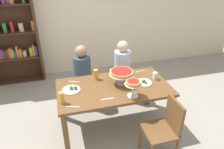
{
  "coord_description": "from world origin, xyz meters",
  "views": [
    {
      "loc": [
        -0.71,
        -2.47,
        2.33
      ],
      "look_at": [
        0.0,
        0.1,
        0.89
      ],
      "focal_mm": 32.8,
      "sensor_mm": 36.0,
      "label": 1
    }
  ],
  "objects_px": {
    "salad_plate_far_diner": "(72,89)",
    "cutlery_spare_fork": "(121,74)",
    "bookshelf": "(9,33)",
    "water_glass_clear_far": "(112,73)",
    "chair_near_right": "(165,127)",
    "cutlery_fork_near": "(74,82)",
    "water_glass_clear_near": "(155,76)",
    "beer_glass_amber_short": "(96,74)",
    "deep_dish_pizza_stand": "(122,73)",
    "beer_glass_amber_tall": "(62,98)",
    "dining_table": "(114,92)",
    "cutlery_knife_far": "(140,71)",
    "personal_pizza_stand": "(133,85)",
    "cutlery_fork_far": "(73,107)",
    "diner_far_left": "(83,80)",
    "salad_plate_near_diner": "(144,82)",
    "cutlery_knife_near": "(107,99)"
  },
  "relations": [
    {
      "from": "salad_plate_far_diner",
      "to": "cutlery_spare_fork",
      "type": "relative_size",
      "value": 1.44
    },
    {
      "from": "bookshelf",
      "to": "water_glass_clear_far",
      "type": "bearing_deg",
      "value": -44.28
    },
    {
      "from": "chair_near_right",
      "to": "cutlery_fork_near",
      "type": "bearing_deg",
      "value": 45.0
    },
    {
      "from": "chair_near_right",
      "to": "water_glass_clear_near",
      "type": "distance_m",
      "value": 0.86
    },
    {
      "from": "beer_glass_amber_short",
      "to": "deep_dish_pizza_stand",
      "type": "bearing_deg",
      "value": -33.7
    },
    {
      "from": "beer_glass_amber_tall",
      "to": "water_glass_clear_near",
      "type": "height_order",
      "value": "beer_glass_amber_tall"
    },
    {
      "from": "dining_table",
      "to": "cutlery_knife_far",
      "type": "height_order",
      "value": "cutlery_knife_far"
    },
    {
      "from": "dining_table",
      "to": "water_glass_clear_near",
      "type": "height_order",
      "value": "water_glass_clear_near"
    },
    {
      "from": "personal_pizza_stand",
      "to": "cutlery_fork_far",
      "type": "bearing_deg",
      "value": -178.31
    },
    {
      "from": "dining_table",
      "to": "beer_glass_amber_short",
      "type": "distance_m",
      "value": 0.4
    },
    {
      "from": "diner_far_left",
      "to": "salad_plate_near_diner",
      "type": "height_order",
      "value": "diner_far_left"
    },
    {
      "from": "beer_glass_amber_tall",
      "to": "cutlery_knife_near",
      "type": "relative_size",
      "value": 0.93
    },
    {
      "from": "water_glass_clear_near",
      "to": "cutlery_knife_far",
      "type": "xyz_separation_m",
      "value": [
        -0.12,
        0.3,
        -0.06
      ]
    },
    {
      "from": "dining_table",
      "to": "cutlery_fork_near",
      "type": "distance_m",
      "value": 0.63
    },
    {
      "from": "dining_table",
      "to": "water_glass_clear_near",
      "type": "bearing_deg",
      "value": 3.59
    },
    {
      "from": "bookshelf",
      "to": "cutlery_knife_far",
      "type": "height_order",
      "value": "bookshelf"
    },
    {
      "from": "salad_plate_near_diner",
      "to": "cutlery_knife_near",
      "type": "height_order",
      "value": "salad_plate_near_diner"
    },
    {
      "from": "chair_near_right",
      "to": "cutlery_fork_near",
      "type": "height_order",
      "value": "chair_near_right"
    },
    {
      "from": "beer_glass_amber_short",
      "to": "cutlery_knife_near",
      "type": "xyz_separation_m",
      "value": [
        0.04,
        -0.58,
        -0.08
      ]
    },
    {
      "from": "diner_far_left",
      "to": "salad_plate_far_diner",
      "type": "distance_m",
      "value": 0.77
    },
    {
      "from": "diner_far_left",
      "to": "cutlery_knife_near",
      "type": "xyz_separation_m",
      "value": [
        0.19,
        -1.03,
        0.25
      ]
    },
    {
      "from": "personal_pizza_stand",
      "to": "beer_glass_amber_short",
      "type": "bearing_deg",
      "value": 122.92
    },
    {
      "from": "deep_dish_pizza_stand",
      "to": "cutlery_spare_fork",
      "type": "relative_size",
      "value": 2.07
    },
    {
      "from": "dining_table",
      "to": "water_glass_clear_near",
      "type": "distance_m",
      "value": 0.7
    },
    {
      "from": "cutlery_knife_near",
      "to": "chair_near_right",
      "type": "bearing_deg",
      "value": -34.67
    },
    {
      "from": "water_glass_clear_near",
      "to": "cutlery_fork_near",
      "type": "distance_m",
      "value": 1.25
    },
    {
      "from": "dining_table",
      "to": "beer_glass_amber_tall",
      "type": "xyz_separation_m",
      "value": [
        -0.75,
        -0.22,
        0.17
      ]
    },
    {
      "from": "cutlery_knife_near",
      "to": "personal_pizza_stand",
      "type": "bearing_deg",
      "value": -4.12
    },
    {
      "from": "water_glass_clear_near",
      "to": "cutlery_fork_far",
      "type": "xyz_separation_m",
      "value": [
        -1.32,
        -0.38,
        -0.06
      ]
    },
    {
      "from": "deep_dish_pizza_stand",
      "to": "salad_plate_near_diner",
      "type": "height_order",
      "value": "deep_dish_pizza_stand"
    },
    {
      "from": "water_glass_clear_near",
      "to": "cutlery_spare_fork",
      "type": "bearing_deg",
      "value": 145.87
    },
    {
      "from": "cutlery_spare_fork",
      "to": "beer_glass_amber_tall",
      "type": "bearing_deg",
      "value": 11.69
    },
    {
      "from": "salad_plate_near_diner",
      "to": "water_glass_clear_far",
      "type": "bearing_deg",
      "value": 138.26
    },
    {
      "from": "beer_glass_amber_tall",
      "to": "deep_dish_pizza_stand",
      "type": "bearing_deg",
      "value": 17.25
    },
    {
      "from": "salad_plate_far_diner",
      "to": "cutlery_fork_far",
      "type": "xyz_separation_m",
      "value": [
        -0.03,
        -0.4,
        -0.01
      ]
    },
    {
      "from": "bookshelf",
      "to": "water_glass_clear_far",
      "type": "xyz_separation_m",
      "value": [
        1.72,
        -1.68,
        -0.31
      ]
    },
    {
      "from": "chair_near_right",
      "to": "cutlery_spare_fork",
      "type": "bearing_deg",
      "value": 13.38
    },
    {
      "from": "beer_glass_amber_short",
      "to": "cutlery_knife_far",
      "type": "height_order",
      "value": "beer_glass_amber_short"
    },
    {
      "from": "diner_far_left",
      "to": "cutlery_knife_far",
      "type": "xyz_separation_m",
      "value": [
        0.92,
        -0.4,
        0.25
      ]
    },
    {
      "from": "deep_dish_pizza_stand",
      "to": "cutlery_knife_far",
      "type": "bearing_deg",
      "value": 33.95
    },
    {
      "from": "chair_near_right",
      "to": "deep_dish_pizza_stand",
      "type": "xyz_separation_m",
      "value": [
        -0.34,
        0.79,
        0.43
      ]
    },
    {
      "from": "dining_table",
      "to": "cutlery_knife_near",
      "type": "height_order",
      "value": "cutlery_knife_near"
    },
    {
      "from": "deep_dish_pizza_stand",
      "to": "bookshelf",
      "type": "bearing_deg",
      "value": 132.55
    },
    {
      "from": "bookshelf",
      "to": "dining_table",
      "type": "bearing_deg",
      "value": -50.53
    },
    {
      "from": "cutlery_knife_far",
      "to": "cutlery_fork_near",
      "type": "bearing_deg",
      "value": -5.4
    },
    {
      "from": "salad_plate_near_diner",
      "to": "beer_glass_amber_tall",
      "type": "bearing_deg",
      "value": -171.11
    },
    {
      "from": "salad_plate_near_diner",
      "to": "cutlery_spare_fork",
      "type": "xyz_separation_m",
      "value": [
        -0.25,
        0.38,
        -0.01
      ]
    },
    {
      "from": "dining_table",
      "to": "water_glass_clear_near",
      "type": "xyz_separation_m",
      "value": [
        0.68,
        0.04,
        0.15
      ]
    },
    {
      "from": "cutlery_fork_near",
      "to": "cutlery_knife_far",
      "type": "xyz_separation_m",
      "value": [
        1.11,
        0.06,
        0.0
      ]
    },
    {
      "from": "salad_plate_near_diner",
      "to": "cutlery_knife_near",
      "type": "xyz_separation_m",
      "value": [
        -0.64,
        -0.26,
        -0.01
      ]
    }
  ]
}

